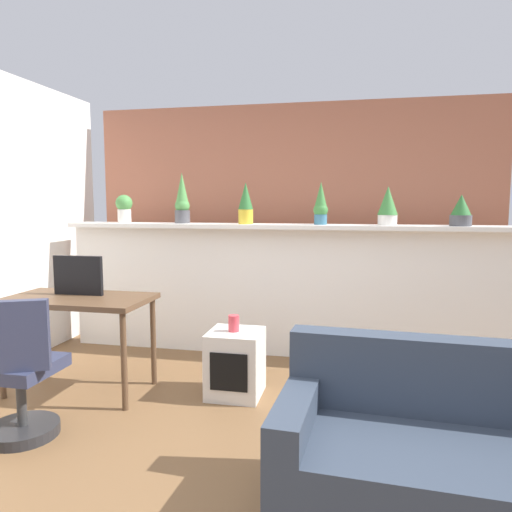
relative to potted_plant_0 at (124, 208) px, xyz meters
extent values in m
plane|color=brown|center=(1.61, -1.97, -1.42)|extent=(12.00, 12.00, 0.00)
cube|color=white|center=(1.61, 0.03, -0.81)|extent=(4.26, 0.16, 1.23)
cube|color=white|center=(1.61, -0.01, -0.17)|extent=(4.26, 0.36, 0.04)
cube|color=#AD664C|center=(1.61, 0.63, -0.17)|extent=(4.26, 0.10, 2.50)
cylinder|color=silver|center=(0.00, 0.00, -0.09)|extent=(0.13, 0.13, 0.14)
sphere|color=#4C9347|center=(0.00, 0.00, 0.04)|extent=(0.17, 0.17, 0.17)
cylinder|color=#4C4C51|center=(0.62, 0.01, -0.09)|extent=(0.15, 0.15, 0.13)
sphere|color=#4C9347|center=(0.62, 0.01, 0.02)|extent=(0.15, 0.15, 0.15)
cone|color=#4C9347|center=(0.62, 0.01, 0.19)|extent=(0.12, 0.12, 0.29)
cylinder|color=gold|center=(1.27, -0.03, -0.08)|extent=(0.14, 0.14, 0.14)
cone|color=#2D7033|center=(1.27, -0.03, 0.11)|extent=(0.14, 0.14, 0.25)
cylinder|color=#386B84|center=(1.98, -0.01, -0.11)|extent=(0.12, 0.12, 0.09)
sphere|color=#3D843D|center=(1.98, -0.01, -0.02)|extent=(0.14, 0.14, 0.14)
cone|color=#3D843D|center=(1.98, -0.01, 0.12)|extent=(0.11, 0.11, 0.23)
cylinder|color=silver|center=(2.57, -0.01, -0.11)|extent=(0.17, 0.17, 0.09)
cone|color=#3D843D|center=(2.57, -0.01, 0.07)|extent=(0.18, 0.18, 0.26)
cylinder|color=#4C4C51|center=(3.18, -0.05, -0.11)|extent=(0.18, 0.18, 0.10)
cone|color=#2D7033|center=(3.18, -0.05, 0.03)|extent=(0.17, 0.17, 0.18)
cylinder|color=brown|center=(-0.29, -1.46, -1.07)|extent=(0.04, 0.04, 0.71)
cylinder|color=brown|center=(0.71, -1.46, -1.07)|extent=(0.04, 0.04, 0.71)
cylinder|color=brown|center=(-0.29, -0.96, -1.07)|extent=(0.04, 0.04, 0.71)
cylinder|color=brown|center=(0.71, -0.96, -1.07)|extent=(0.04, 0.04, 0.71)
cube|color=brown|center=(0.21, -1.21, -0.69)|extent=(1.10, 0.60, 0.04)
cube|color=black|center=(0.17, -1.13, -0.52)|extent=(0.41, 0.04, 0.31)
cylinder|color=#262628|center=(0.26, -1.94, -1.39)|extent=(0.44, 0.44, 0.07)
cylinder|color=#333333|center=(0.26, -1.94, -1.18)|extent=(0.06, 0.06, 0.34)
cube|color=#2D334C|center=(0.26, -1.94, -0.97)|extent=(0.44, 0.44, 0.08)
cube|color=#2D334C|center=(0.34, -2.11, -0.72)|extent=(0.43, 0.25, 0.42)
cube|color=silver|center=(1.42, -1.03, -1.17)|extent=(0.40, 0.40, 0.50)
cube|color=black|center=(1.42, -1.22, -1.17)|extent=(0.28, 0.04, 0.28)
cylinder|color=#CC3D47|center=(1.41, -1.04, -0.86)|extent=(0.08, 0.08, 0.12)
cube|color=#333D4C|center=(2.73, -2.31, -1.22)|extent=(1.60, 0.85, 0.40)
cube|color=#333D4C|center=(2.75, -2.01, -0.82)|extent=(1.57, 0.25, 0.40)
cube|color=#333D4C|center=(2.04, -2.26, -0.94)|extent=(0.21, 0.77, 0.16)
camera|label=1|loc=(2.29, -4.44, 0.05)|focal=33.35mm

